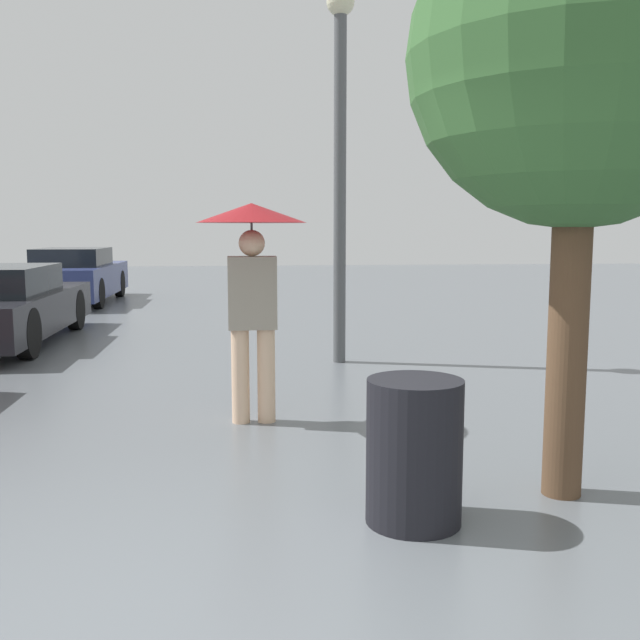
{
  "coord_description": "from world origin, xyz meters",
  "views": [
    {
      "loc": [
        0.38,
        -2.68,
        1.67
      ],
      "look_at": [
        1.07,
        3.39,
        0.89
      ],
      "focal_mm": 40.0,
      "sensor_mm": 36.0,
      "label": 1
    }
  ],
  "objects_px": {
    "pedestrian": "(252,259)",
    "street_lamp": "(340,140)",
    "parked_car_farthest": "(75,276)",
    "tree": "(580,58)",
    "trash_bin": "(414,451)"
  },
  "relations": [
    {
      "from": "parked_car_farthest",
      "to": "trash_bin",
      "type": "distance_m",
      "value": 13.69
    },
    {
      "from": "parked_car_farthest",
      "to": "tree",
      "type": "relative_size",
      "value": 1.19
    },
    {
      "from": "tree",
      "to": "street_lamp",
      "type": "relative_size",
      "value": 0.82
    },
    {
      "from": "pedestrian",
      "to": "parked_car_farthest",
      "type": "height_order",
      "value": "pedestrian"
    },
    {
      "from": "street_lamp",
      "to": "trash_bin",
      "type": "bearing_deg",
      "value": -93.1
    },
    {
      "from": "parked_car_farthest",
      "to": "street_lamp",
      "type": "distance_m",
      "value": 9.57
    },
    {
      "from": "pedestrian",
      "to": "street_lamp",
      "type": "bearing_deg",
      "value": 67.32
    },
    {
      "from": "parked_car_farthest",
      "to": "trash_bin",
      "type": "xyz_separation_m",
      "value": [
        4.68,
        -12.86,
        -0.18
      ]
    },
    {
      "from": "parked_car_farthest",
      "to": "tree",
      "type": "height_order",
      "value": "tree"
    },
    {
      "from": "parked_car_farthest",
      "to": "trash_bin",
      "type": "height_order",
      "value": "parked_car_farthest"
    },
    {
      "from": "street_lamp",
      "to": "trash_bin",
      "type": "xyz_separation_m",
      "value": [
        -0.27,
        -4.95,
        -2.32
      ]
    },
    {
      "from": "pedestrian",
      "to": "trash_bin",
      "type": "xyz_separation_m",
      "value": [
        0.86,
        -2.24,
        -1.0
      ]
    },
    {
      "from": "parked_car_farthest",
      "to": "tree",
      "type": "xyz_separation_m",
      "value": [
        5.72,
        -12.55,
        2.07
      ]
    },
    {
      "from": "pedestrian",
      "to": "street_lamp",
      "type": "relative_size",
      "value": 0.42
    },
    {
      "from": "pedestrian",
      "to": "street_lamp",
      "type": "height_order",
      "value": "street_lamp"
    }
  ]
}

